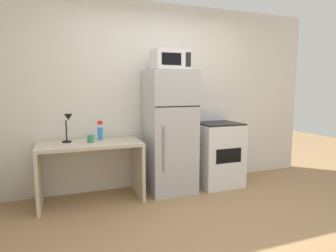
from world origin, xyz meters
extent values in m
plane|color=#9E7A51|center=(0.00, 0.00, 0.00)|extent=(12.00, 12.00, 0.00)
cube|color=silver|center=(0.00, 1.70, 1.30)|extent=(5.00, 0.10, 2.60)
cube|color=beige|center=(-1.02, 1.32, 0.73)|extent=(1.24, 0.61, 0.04)
cube|color=beige|center=(-1.62, 1.32, 0.35)|extent=(0.04, 0.61, 0.71)
cube|color=beige|center=(-0.42, 1.32, 0.35)|extent=(0.04, 0.61, 0.71)
cylinder|color=black|center=(-1.29, 1.43, 0.76)|extent=(0.11, 0.11, 0.02)
cylinder|color=black|center=(-1.29, 1.43, 0.90)|extent=(0.02, 0.02, 0.26)
cone|color=black|center=(-1.26, 1.41, 1.07)|extent=(0.10, 0.10, 0.08)
cylinder|color=#338C66|center=(-1.01, 1.31, 0.80)|extent=(0.08, 0.08, 0.09)
cylinder|color=#2D8CEA|center=(-0.88, 1.45, 0.83)|extent=(0.06, 0.06, 0.16)
cylinder|color=white|center=(-0.88, 1.45, 0.93)|extent=(0.02, 0.02, 0.04)
cube|color=red|center=(-0.88, 1.44, 0.98)|extent=(0.06, 0.03, 0.04)
cube|color=#B7B7BC|center=(0.04, 1.33, 0.82)|extent=(0.62, 0.59, 1.65)
cube|color=black|center=(0.04, 1.03, 1.19)|extent=(0.60, 0.00, 0.01)
cylinder|color=gray|center=(-0.16, 1.02, 0.66)|extent=(0.02, 0.02, 0.58)
cube|color=silver|center=(0.04, 1.31, 1.78)|extent=(0.46, 0.34, 0.26)
cube|color=black|center=(-0.01, 1.14, 1.78)|extent=(0.26, 0.01, 0.15)
cube|color=black|center=(0.22, 1.14, 1.78)|extent=(0.07, 0.01, 0.18)
cube|color=white|center=(0.79, 1.33, 0.45)|extent=(0.61, 0.60, 0.90)
cube|color=black|center=(0.79, 1.33, 0.91)|extent=(0.59, 0.58, 0.02)
cube|color=white|center=(0.79, 1.61, 1.01)|extent=(0.61, 0.04, 0.18)
cube|color=black|center=(0.79, 1.03, 0.50)|extent=(0.39, 0.01, 0.20)
camera|label=1|loc=(-1.32, -2.23, 1.41)|focal=30.30mm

